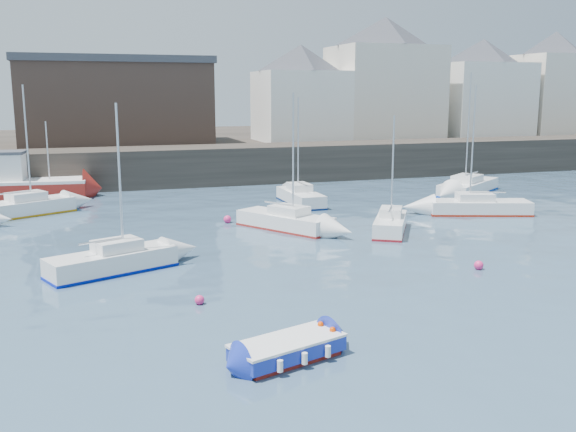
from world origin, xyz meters
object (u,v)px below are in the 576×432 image
object	(u,v)px
sailboat_g	(468,186)
buoy_far	(228,223)
buoy_near	(200,304)
buoy_mid	(478,269)
sailboat_b	(286,221)
sailboat_c	(390,224)
sailboat_f	(300,197)
sailboat_a	(113,261)
sailboat_d	(479,206)
sailboat_h	(23,207)
blue_dinghy	(288,348)
fishing_boat	(23,184)

from	to	relation	value
sailboat_g	buoy_far	xyz separation A→B (m)	(-19.49, -5.19, -0.50)
buoy_near	buoy_mid	world-z (taller)	buoy_mid
sailboat_b	buoy_mid	bearing A→B (deg)	-62.88
sailboat_c	sailboat_f	size ratio (longest dim) A/B	0.88
sailboat_a	sailboat_g	bearing A→B (deg)	27.55
sailboat_c	sailboat_g	bearing A→B (deg)	41.46
sailboat_d	buoy_near	distance (m)	22.67
sailboat_b	buoy_mid	distance (m)	11.56
sailboat_a	buoy_mid	xyz separation A→B (m)	(14.75, -4.43, -0.49)
buoy_near	buoy_far	distance (m)	14.40
sailboat_f	buoy_near	bearing A→B (deg)	-119.13
sailboat_g	sailboat_c	bearing A→B (deg)	-138.54
sailboat_h	buoy_far	xyz separation A→B (m)	(11.31, -6.08, -0.51)
sailboat_d	blue_dinghy	bearing A→B (deg)	-136.46
fishing_boat	buoy_far	size ratio (longest dim) A/B	18.77
sailboat_d	buoy_near	world-z (taller)	sailboat_d
sailboat_a	sailboat_b	size ratio (longest dim) A/B	0.95
fishing_boat	sailboat_g	xyz separation A→B (m)	(31.22, -7.83, -0.54)
fishing_boat	buoy_near	size ratio (longest dim) A/B	24.13
sailboat_c	buoy_far	size ratio (longest dim) A/B	13.78
sailboat_g	sailboat_h	size ratio (longest dim) A/B	1.12
blue_dinghy	sailboat_h	size ratio (longest dim) A/B	0.45
buoy_mid	buoy_near	bearing A→B (deg)	-176.22
buoy_far	sailboat_f	bearing A→B (deg)	37.22
buoy_mid	buoy_far	distance (m)	15.19
sailboat_a	buoy_far	bearing A→B (deg)	51.29
sailboat_h	sailboat_f	bearing A→B (deg)	-4.86
sailboat_c	buoy_mid	bearing A→B (deg)	-88.73
sailboat_c	sailboat_b	bearing A→B (deg)	153.86
sailboat_f	buoy_mid	xyz separation A→B (m)	(1.83, -17.59, -0.50)
blue_dinghy	sailboat_b	size ratio (longest dim) A/B	0.48
blue_dinghy	fishing_boat	size ratio (longest dim) A/B	0.42
sailboat_b	sailboat_g	bearing A→B (deg)	25.10
fishing_boat	sailboat_g	size ratio (longest dim) A/B	0.96
sailboat_g	sailboat_a	bearing A→B (deg)	-152.45
blue_dinghy	buoy_mid	distance (m)	12.38
buoy_far	sailboat_g	bearing A→B (deg)	14.92
sailboat_b	buoy_near	world-z (taller)	sailboat_b
sailboat_d	sailboat_h	size ratio (longest dim) A/B	1.00
blue_dinghy	buoy_far	xyz separation A→B (m)	(2.73, 19.33, -0.34)
sailboat_h	sailboat_d	bearing A→B (deg)	-17.29
sailboat_h	buoy_far	distance (m)	12.86
sailboat_d	sailboat_g	bearing A→B (deg)	60.45
sailboat_b	sailboat_d	xyz separation A→B (m)	(12.66, 0.50, -0.01)
fishing_boat	sailboat_d	size ratio (longest dim) A/B	1.08
sailboat_a	sailboat_b	xyz separation A→B (m)	(9.48, 5.84, -0.01)
fishing_boat	sailboat_g	distance (m)	32.19
fishing_boat	buoy_mid	bearing A→B (deg)	-52.96
sailboat_f	sailboat_h	xyz separation A→B (m)	(-17.38, 1.48, 0.01)
blue_dinghy	buoy_near	bearing A→B (deg)	104.74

